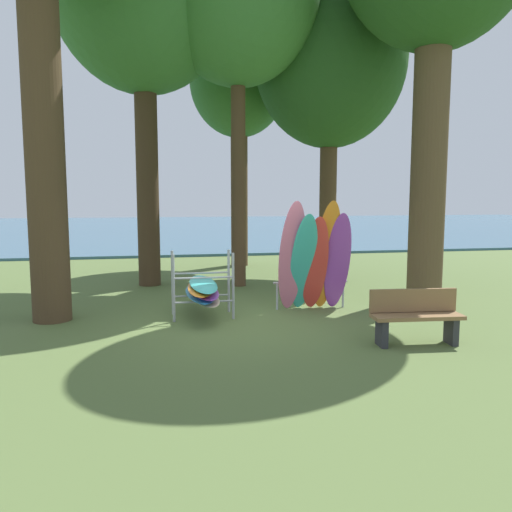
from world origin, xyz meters
TOP-DOWN VIEW (x-y plane):
  - ground_plane at (0.00, 0.00)m, footprint 80.00×80.00m
  - lake_water at (0.00, 28.33)m, footprint 80.00×36.00m
  - tree_mid_behind at (3.39, 4.97)m, footprint 4.20×4.20m
  - tree_far_left_back at (1.26, 7.68)m, footprint 3.17×3.17m
  - leaning_board_pile at (1.63, 0.61)m, footprint 1.56×0.85m
  - board_storage_rack at (-0.61, 0.59)m, footprint 1.15×2.13m
  - park_bench at (2.49, -1.86)m, footprint 1.43×0.53m

SIDE VIEW (x-z plane):
  - ground_plane at x=0.00m, z-range 0.00..0.00m
  - lake_water at x=0.00m, z-range 0.00..0.10m
  - park_bench at x=2.49m, z-range 0.03..0.88m
  - board_storage_rack at x=-0.61m, z-range -0.10..1.15m
  - leaning_board_pile at x=1.63m, z-range -0.08..2.14m
  - tree_far_left_back at x=1.26m, z-range 1.96..9.79m
  - tree_mid_behind at x=3.39m, z-range 1.77..10.25m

